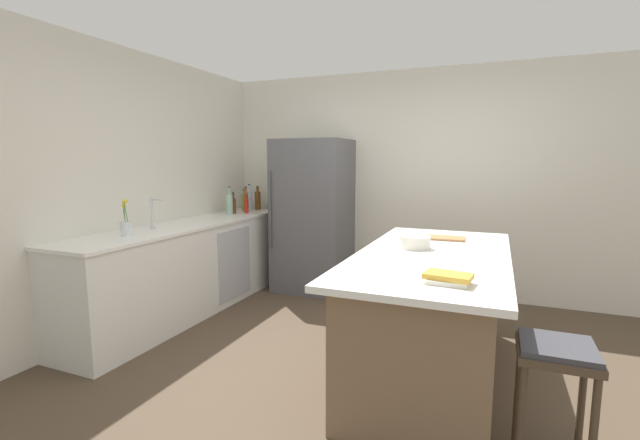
{
  "coord_description": "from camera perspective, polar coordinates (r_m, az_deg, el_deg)",
  "views": [
    {
      "loc": [
        0.81,
        -2.85,
        1.56
      ],
      "look_at": [
        -0.74,
        0.91,
        1.0
      ],
      "focal_mm": 24.05,
      "sensor_mm": 36.0,
      "label": 1
    }
  ],
  "objects": [
    {
      "name": "cutting_board",
      "position": [
        3.74,
        16.1,
        -2.31
      ],
      "size": [
        0.35,
        0.22,
        0.02
      ],
      "color": "#9E7042",
      "rests_on": "kitchen_island"
    },
    {
      "name": "hot_sauce_bottle",
      "position": [
        5.3,
        -9.76,
        1.85
      ],
      "size": [
        0.05,
        0.05,
        0.22
      ],
      "color": "red",
      "rests_on": "counter_run_left"
    },
    {
      "name": "wall_left",
      "position": [
        4.33,
        -26.43,
        3.59
      ],
      "size": [
        0.1,
        6.0,
        2.6
      ],
      "primitive_type": "cube",
      "color": "silver",
      "rests_on": "ground_plane"
    },
    {
      "name": "flower_vase",
      "position": [
        3.99,
        -24.43,
        -0.64
      ],
      "size": [
        0.09,
        0.09,
        0.31
      ],
      "color": "silver",
      "rests_on": "counter_run_left"
    },
    {
      "name": "mixing_bowl",
      "position": [
        3.29,
        12.51,
        -2.88
      ],
      "size": [
        0.23,
        0.23,
        0.09
      ],
      "color": "silver",
      "rests_on": "kitchen_island"
    },
    {
      "name": "bar_stool",
      "position": [
        2.52,
        28.87,
        -16.84
      ],
      "size": [
        0.36,
        0.36,
        0.68
      ],
      "color": "#473828",
      "rests_on": "ground_plane"
    },
    {
      "name": "wall_rear",
      "position": [
        5.17,
        13.46,
        4.75
      ],
      "size": [
        6.0,
        0.1,
        2.6
      ],
      "primitive_type": "cube",
      "color": "silver",
      "rests_on": "ground_plane"
    },
    {
      "name": "counter_run_left",
      "position": [
        4.68,
        -16.87,
        -6.03
      ],
      "size": [
        0.63,
        2.92,
        0.93
      ],
      "color": "silver",
      "rests_on": "ground_plane"
    },
    {
      "name": "ground_plane",
      "position": [
        3.34,
        6.19,
        -20.0
      ],
      "size": [
        7.2,
        7.2,
        0.0
      ],
      "primitive_type": "plane",
      "color": "#4C3D2D"
    },
    {
      "name": "whiskey_bottle",
      "position": [
        5.67,
        -8.28,
        2.65
      ],
      "size": [
        0.07,
        0.07,
        0.3
      ],
      "color": "brown",
      "rests_on": "counter_run_left"
    },
    {
      "name": "kitchen_island",
      "position": [
        3.28,
        14.53,
        -11.98
      ],
      "size": [
        1.02,
        2.17,
        0.91
      ],
      "color": "#7A6047",
      "rests_on": "ground_plane"
    },
    {
      "name": "olive_oil_bottle",
      "position": [
        5.55,
        -10.09,
        2.33
      ],
      "size": [
        0.06,
        0.06,
        0.28
      ],
      "color": "olive",
      "rests_on": "counter_run_left"
    },
    {
      "name": "sink_faucet",
      "position": [
        4.29,
        -21.32,
        0.96
      ],
      "size": [
        0.15,
        0.05,
        0.3
      ],
      "color": "silver",
      "rests_on": "counter_run_left"
    },
    {
      "name": "refrigerator",
      "position": [
        5.16,
        -0.95,
        0.57
      ],
      "size": [
        0.85,
        0.72,
        1.81
      ],
      "color": "#56565B",
      "rests_on": "ground_plane"
    },
    {
      "name": "gin_bottle",
      "position": [
        5.22,
        -11.95,
        2.16
      ],
      "size": [
        0.08,
        0.08,
        0.33
      ],
      "color": "#8CB79E",
      "rests_on": "counter_run_left"
    },
    {
      "name": "vinegar_bottle",
      "position": [
        5.41,
        -9.84,
        2.43
      ],
      "size": [
        0.06,
        0.06,
        0.32
      ],
      "color": "#994C23",
      "rests_on": "counter_run_left"
    },
    {
      "name": "syrup_bottle",
      "position": [
        5.29,
        -11.43,
        1.95
      ],
      "size": [
        0.06,
        0.06,
        0.26
      ],
      "color": "#5B3319",
      "rests_on": "counter_run_left"
    },
    {
      "name": "cookbook_stack",
      "position": [
        2.41,
        16.67,
        -7.43
      ],
      "size": [
        0.26,
        0.19,
        0.06
      ],
      "color": "silver",
      "rests_on": "kitchen_island"
    },
    {
      "name": "soda_bottle",
      "position": [
        5.62,
        -9.37,
        2.62
      ],
      "size": [
        0.07,
        0.07,
        0.34
      ],
      "color": "silver",
      "rests_on": "counter_run_left"
    }
  ]
}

